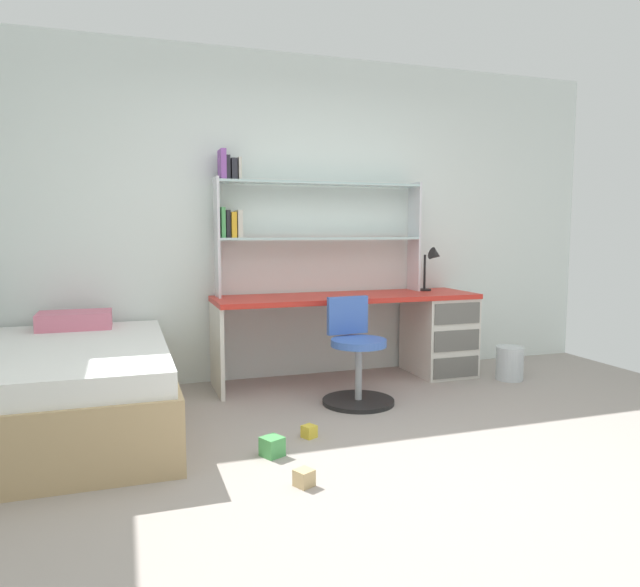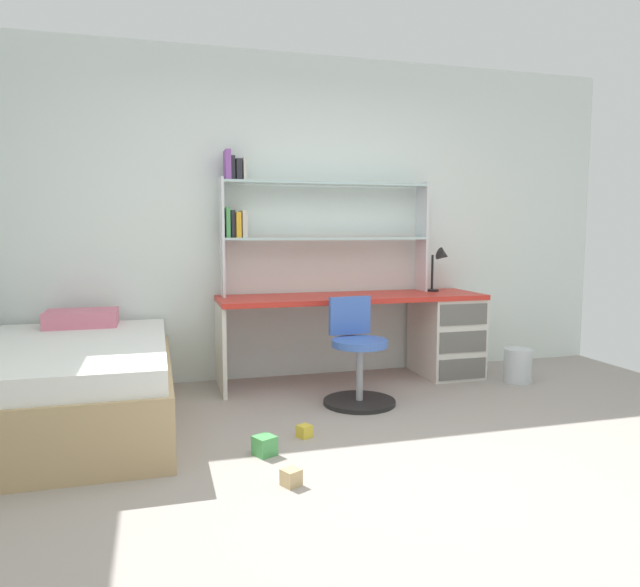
{
  "view_description": "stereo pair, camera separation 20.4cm",
  "coord_description": "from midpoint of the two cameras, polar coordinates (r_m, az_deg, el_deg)",
  "views": [
    {
      "loc": [
        -1.39,
        -2.54,
        1.24
      ],
      "look_at": [
        -0.12,
        1.21,
        0.81
      ],
      "focal_mm": 32.68,
      "sensor_mm": 36.0,
      "label": 1
    },
    {
      "loc": [
        -1.2,
        -2.61,
        1.24
      ],
      "look_at": [
        -0.12,
        1.21,
        0.81
      ],
      "focal_mm": 32.68,
      "sensor_mm": 36.0,
      "label": 2
    }
  ],
  "objects": [
    {
      "name": "ground_plane",
      "position": [
        3.14,
        10.52,
        -17.44
      ],
      "size": [
        5.74,
        5.42,
        0.02
      ],
      "primitive_type": "cube",
      "color": "#9E938C"
    },
    {
      "name": "room_shell",
      "position": [
        3.73,
        -13.87,
        7.6
      ],
      "size": [
        5.74,
        5.42,
        2.69
      ],
      "color": "silver",
      "rests_on": "ground_plane"
    },
    {
      "name": "desk",
      "position": [
        5.05,
        10.7,
        -3.39
      ],
      "size": [
        2.18,
        0.61,
        0.72
      ],
      "color": "red",
      "rests_on": "ground_plane"
    },
    {
      "name": "bookshelf_hutch",
      "position": [
        4.81,
        -0.59,
        7.77
      ],
      "size": [
        1.75,
        0.22,
        1.15
      ],
      "color": "silver",
      "rests_on": "desk"
    },
    {
      "name": "desk_lamp",
      "position": [
        5.17,
        12.85,
        3.01
      ],
      "size": [
        0.2,
        0.17,
        0.38
      ],
      "color": "black",
      "rests_on": "desk"
    },
    {
      "name": "swivel_chair",
      "position": [
        4.24,
        5.11,
        -6.79
      ],
      "size": [
        0.52,
        0.52,
        0.76
      ],
      "color": "black",
      "rests_on": "ground_plane"
    },
    {
      "name": "bed_platform",
      "position": [
        3.99,
        -21.85,
        -8.35
      ],
      "size": [
        1.22,
        1.85,
        0.66
      ],
      "color": "tan",
      "rests_on": "ground_plane"
    },
    {
      "name": "waste_bin",
      "position": [
        5.12,
        19.9,
        -6.65
      ],
      "size": [
        0.23,
        0.23,
        0.28
      ],
      "primitive_type": "cylinder",
      "color": "silver",
      "rests_on": "ground_plane"
    },
    {
      "name": "toy_block_green_0",
      "position": [
        3.35,
        -3.66,
        -14.66
      ],
      "size": [
        0.14,
        0.14,
        0.11
      ],
      "primitive_type": "cube",
      "rotation": [
        0.0,
        0.0,
        2.02
      ],
      "color": "#479E51",
      "rests_on": "ground_plane"
    },
    {
      "name": "toy_block_natural_1",
      "position": [
        2.98,
        -0.79,
        -17.58
      ],
      "size": [
        0.11,
        0.11,
        0.08
      ],
      "primitive_type": "cube",
      "rotation": [
        0.0,
        0.0,
        0.46
      ],
      "color": "tan",
      "rests_on": "ground_plane"
    },
    {
      "name": "toy_block_yellow_2",
      "position": [
        3.61,
        0.12,
        -13.35
      ],
      "size": [
        0.1,
        0.1,
        0.07
      ],
      "primitive_type": "cube",
      "rotation": [
        0.0,
        0.0,
        2.03
      ],
      "color": "gold",
      "rests_on": "ground_plane"
    }
  ]
}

